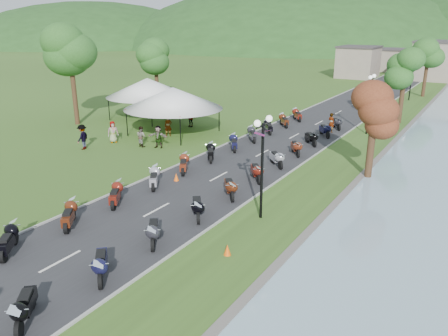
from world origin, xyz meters
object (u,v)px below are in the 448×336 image
Objects in this scene: vendor_tent_main at (174,111)px; pedestrian_b at (142,146)px; pedestrian_a at (169,136)px; pedestrian_c at (84,149)px.

vendor_tent_main is 3.52× the size of pedestrian_b.
vendor_tent_main is 3.27× the size of pedestrian_a.
pedestrian_a is 1.08× the size of pedestrian_b.
pedestrian_a is at bearing -81.08° from vendor_tent_main.
pedestrian_b is at bearing 113.69° from pedestrian_c.
pedestrian_c is at bearing 56.49° from pedestrian_b.
pedestrian_c is (-2.87, -7.54, -2.00)m from vendor_tent_main.
vendor_tent_main is 2.25m from pedestrian_a.
vendor_tent_main is 5.06m from pedestrian_b.
pedestrian_b is 0.84× the size of pedestrian_c.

